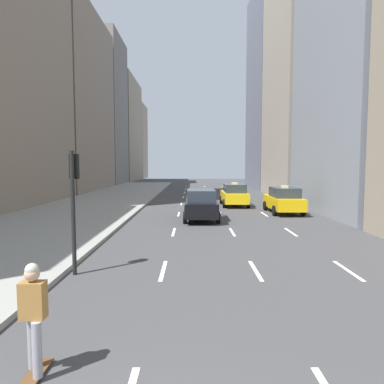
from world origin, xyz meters
The scene contains 9 objects.
sidewalk_left centered at (-7.00, 27.00, 0.07)m, with size 8.00×66.00×0.15m, color gray.
lane_markings centered at (2.60, 23.00, 0.01)m, with size 5.72×56.00×0.01m.
building_row_left centered at (-14.00, 44.85, 11.69)m, with size 6.00×87.11×32.52m.
building_row_right centered at (12.00, 24.10, 14.74)m, with size 6.00×51.59×36.54m.
taxi_lead centered at (4.00, 24.69, 0.88)m, with size 2.02×4.40×1.87m.
taxi_second centered at (6.80, 20.59, 0.88)m, with size 2.02×4.40×1.87m.
sedan_black_near centered at (1.20, 17.80, 0.91)m, with size 2.02×4.59×1.78m.
skateboarder centered at (-1.69, 2.79, 0.96)m, with size 0.36×0.80×1.75m.
traffic_light_pole centered at (-2.75, 7.71, 2.41)m, with size 0.24×0.42×3.60m.
Camera 1 is at (0.67, -2.14, 3.18)m, focal length 32.00 mm.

